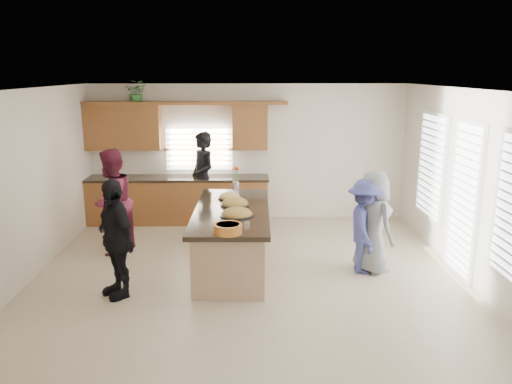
{
  "coord_description": "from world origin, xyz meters",
  "views": [
    {
      "loc": [
        -0.01,
        -7.24,
        3.04
      ],
      "look_at": [
        0.13,
        0.55,
        1.15
      ],
      "focal_mm": 35.0,
      "sensor_mm": 36.0,
      "label": 1
    }
  ],
  "objects_px": {
    "woman_left_front": "(115,239)",
    "woman_right_front": "(373,222)",
    "woman_left_mid": "(112,202)",
    "island": "(232,239)",
    "woman_right_back": "(365,226)",
    "salad_bowl": "(228,228)",
    "woman_left_back": "(203,178)"
  },
  "relations": [
    {
      "from": "woman_right_back",
      "to": "woman_right_front",
      "type": "bearing_deg",
      "value": -67.76
    },
    {
      "from": "salad_bowl",
      "to": "woman_left_mid",
      "type": "height_order",
      "value": "woman_left_mid"
    },
    {
      "from": "woman_left_mid",
      "to": "woman_right_back",
      "type": "xyz_separation_m",
      "value": [
        4.07,
        -0.92,
        -0.16
      ]
    },
    {
      "from": "woman_left_back",
      "to": "woman_right_back",
      "type": "xyz_separation_m",
      "value": [
        2.69,
        -2.59,
        -0.2
      ]
    },
    {
      "from": "island",
      "to": "woman_left_front",
      "type": "distance_m",
      "value": 1.9
    },
    {
      "from": "island",
      "to": "woman_left_mid",
      "type": "bearing_deg",
      "value": 162.84
    },
    {
      "from": "woman_left_front",
      "to": "woman_right_back",
      "type": "bearing_deg",
      "value": 64.46
    },
    {
      "from": "island",
      "to": "woman_left_mid",
      "type": "relative_size",
      "value": 1.52
    },
    {
      "from": "woman_right_front",
      "to": "woman_left_front",
      "type": "bearing_deg",
      "value": 79.96
    },
    {
      "from": "island",
      "to": "woman_right_back",
      "type": "distance_m",
      "value": 2.07
    },
    {
      "from": "woman_right_back",
      "to": "woman_right_front",
      "type": "height_order",
      "value": "woman_right_front"
    },
    {
      "from": "island",
      "to": "salad_bowl",
      "type": "relative_size",
      "value": 7.23
    },
    {
      "from": "woman_left_front",
      "to": "woman_right_front",
      "type": "xyz_separation_m",
      "value": [
        3.74,
        0.82,
        -0.03
      ]
    },
    {
      "from": "woman_right_back",
      "to": "woman_right_front",
      "type": "relative_size",
      "value": 0.93
    },
    {
      "from": "woman_left_back",
      "to": "woman_right_back",
      "type": "height_order",
      "value": "woman_left_back"
    },
    {
      "from": "salad_bowl",
      "to": "woman_right_back",
      "type": "distance_m",
      "value": 2.27
    },
    {
      "from": "woman_left_mid",
      "to": "woman_left_front",
      "type": "xyz_separation_m",
      "value": [
        0.48,
        -1.7,
        -0.07
      ]
    },
    {
      "from": "salad_bowl",
      "to": "woman_left_front",
      "type": "distance_m",
      "value": 1.56
    },
    {
      "from": "woman_left_mid",
      "to": "woman_left_front",
      "type": "relative_size",
      "value": 1.09
    },
    {
      "from": "woman_left_mid",
      "to": "woman_left_front",
      "type": "distance_m",
      "value": 1.77
    },
    {
      "from": "salad_bowl",
      "to": "woman_right_back",
      "type": "relative_size",
      "value": 0.25
    },
    {
      "from": "woman_left_mid",
      "to": "woman_right_back",
      "type": "distance_m",
      "value": 4.18
    },
    {
      "from": "woman_left_back",
      "to": "woman_right_front",
      "type": "xyz_separation_m",
      "value": [
        2.83,
        -2.55,
        -0.14
      ]
    },
    {
      "from": "woman_left_back",
      "to": "woman_left_mid",
      "type": "bearing_deg",
      "value": -72.02
    },
    {
      "from": "salad_bowl",
      "to": "island",
      "type": "bearing_deg",
      "value": 89.24
    },
    {
      "from": "woman_left_mid",
      "to": "island",
      "type": "bearing_deg",
      "value": 86.4
    },
    {
      "from": "woman_left_front",
      "to": "woman_right_back",
      "type": "xyz_separation_m",
      "value": [
        3.59,
        0.78,
        -0.09
      ]
    },
    {
      "from": "salad_bowl",
      "to": "woman_right_front",
      "type": "bearing_deg",
      "value": 24.14
    },
    {
      "from": "island",
      "to": "woman_left_front",
      "type": "height_order",
      "value": "woman_left_front"
    },
    {
      "from": "woman_left_mid",
      "to": "woman_right_back",
      "type": "relative_size",
      "value": 1.21
    },
    {
      "from": "woman_left_front",
      "to": "salad_bowl",
      "type": "bearing_deg",
      "value": 46.13
    },
    {
      "from": "woman_right_front",
      "to": "woman_left_mid",
      "type": "bearing_deg",
      "value": 55.8
    }
  ]
}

